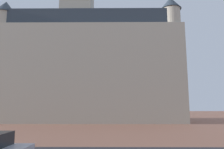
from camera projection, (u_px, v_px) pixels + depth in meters
The scene contains 1 object.
landmark_building at pixel (88, 61), 32.84m from camera, with size 28.98×10.29×36.72m.
Camera 1 is at (0.17, -0.34, 2.86)m, focal length 31.40 mm.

